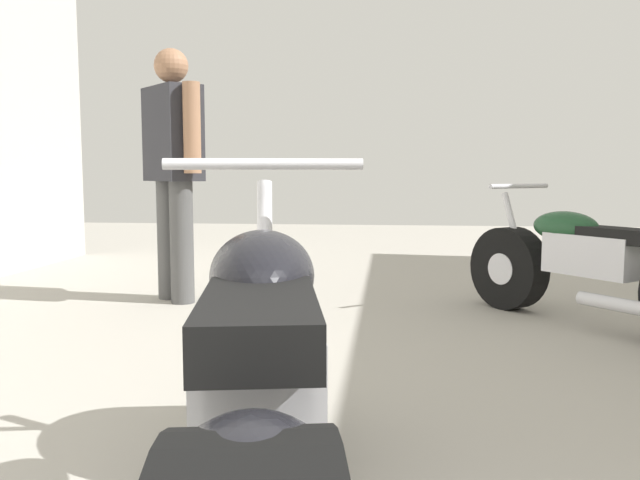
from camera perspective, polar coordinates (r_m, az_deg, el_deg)
The scene contains 4 objects.
ground_plane at distance 3.18m, azimuth 5.39°, elevation -10.50°, with size 16.34×16.34×0.00m, color #A8A399.
motorcycle_maroon_cruiser at distance 1.40m, azimuth -5.24°, elevation -15.22°, with size 0.68×2.01×0.94m.
motorcycle_black_naked at distance 4.06m, azimuth 23.04°, elevation -2.29°, with size 1.21×1.49×0.83m.
mechanic_in_blue at distance 4.64m, azimuth -12.71°, elevation 6.83°, with size 0.56×0.58×1.74m.
Camera 1 is at (0.03, 0.36, 0.90)m, focal length 36.60 mm.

